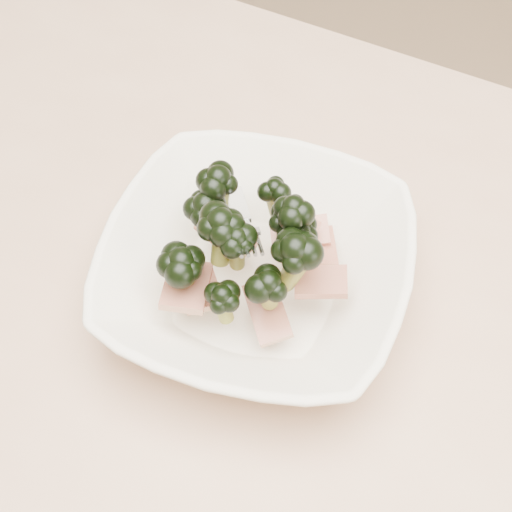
% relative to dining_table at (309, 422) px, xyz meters
% --- Properties ---
extents(dining_table, '(1.20, 0.80, 0.75)m').
position_rel_dining_table_xyz_m(dining_table, '(0.00, 0.00, 0.00)').
color(dining_table, tan).
rests_on(dining_table, ground).
extents(broccoli_dish, '(0.29, 0.29, 0.11)m').
position_rel_dining_table_xyz_m(broccoli_dish, '(-0.08, 0.05, 0.14)').
color(broccoli_dish, silver).
rests_on(broccoli_dish, dining_table).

